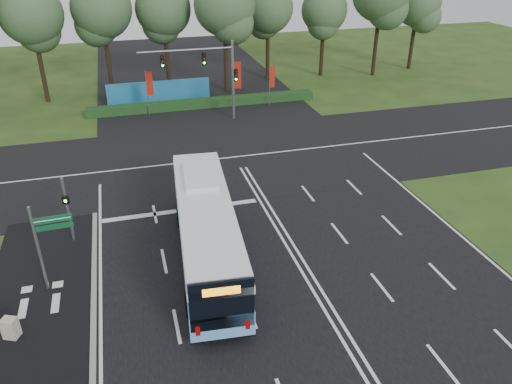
% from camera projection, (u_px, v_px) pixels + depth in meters
% --- Properties ---
extents(ground, '(120.00, 120.00, 0.00)m').
position_uv_depth(ground, '(284.00, 243.00, 27.56)').
color(ground, '#264517').
rests_on(ground, ground).
extents(road_main, '(20.00, 120.00, 0.04)m').
position_uv_depth(road_main, '(284.00, 242.00, 27.55)').
color(road_main, black).
rests_on(road_main, ground).
extents(road_cross, '(120.00, 14.00, 0.05)m').
position_uv_depth(road_cross, '(234.00, 157.00, 37.76)').
color(road_cross, black).
rests_on(road_cross, ground).
extents(bike_path, '(5.00, 18.00, 0.06)m').
position_uv_depth(bike_path, '(37.00, 321.00, 22.02)').
color(bike_path, black).
rests_on(bike_path, ground).
extents(kerb_strip, '(0.25, 18.00, 0.12)m').
position_uv_depth(kerb_strip, '(94.00, 310.00, 22.57)').
color(kerb_strip, gray).
rests_on(kerb_strip, ground).
extents(city_bus, '(3.76, 12.99, 3.68)m').
position_uv_depth(city_bus, '(206.00, 230.00, 25.28)').
color(city_bus, '#65A5EA').
rests_on(city_bus, ground).
extents(pedestrian_signal, '(0.37, 0.44, 3.90)m').
position_uv_depth(pedestrian_signal, '(67.00, 208.00, 26.69)').
color(pedestrian_signal, gray).
rests_on(pedestrian_signal, ground).
extents(street_sign, '(1.77, 0.17, 4.54)m').
position_uv_depth(street_sign, '(45.00, 238.00, 22.81)').
color(street_sign, gray).
rests_on(street_sign, ground).
extents(utility_cabinet, '(0.75, 0.70, 0.99)m').
position_uv_depth(utility_cabinet, '(11.00, 328.00, 20.94)').
color(utility_cabinet, '#C1B69C').
rests_on(utility_cabinet, ground).
extents(banner_flag_left, '(0.61, 0.15, 4.14)m').
position_uv_depth(banner_flag_left, '(149.00, 86.00, 45.14)').
color(banner_flag_left, gray).
rests_on(banner_flag_left, ground).
extents(banner_flag_mid, '(0.68, 0.19, 4.69)m').
position_uv_depth(banner_flag_mid, '(237.00, 78.00, 46.29)').
color(banner_flag_mid, gray).
rests_on(banner_flag_mid, ground).
extents(banner_flag_right, '(0.58, 0.15, 3.95)m').
position_uv_depth(banner_flag_right, '(272.00, 79.00, 47.73)').
color(banner_flag_right, gray).
rests_on(banner_flag_right, ground).
extents(traffic_light_gantry, '(8.41, 0.28, 7.00)m').
position_uv_depth(traffic_light_gantry, '(212.00, 69.00, 42.87)').
color(traffic_light_gantry, gray).
rests_on(traffic_light_gantry, ground).
extents(hedge, '(22.00, 1.20, 0.80)m').
position_uv_depth(hedge, '(204.00, 103.00, 48.22)').
color(hedge, '#133515').
rests_on(hedge, ground).
extents(blue_hoarding, '(10.00, 0.30, 2.20)m').
position_uv_depth(blue_hoarding, '(159.00, 92.00, 49.07)').
color(blue_hoarding, '#1C699A').
rests_on(blue_hoarding, ground).
extents(eucalyptus_row, '(53.33, 9.29, 12.59)m').
position_uv_depth(eucalyptus_row, '(206.00, 5.00, 50.59)').
color(eucalyptus_row, black).
rests_on(eucalyptus_row, ground).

